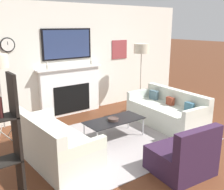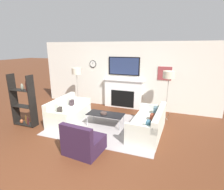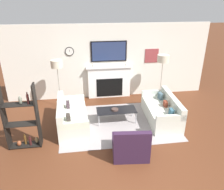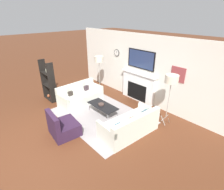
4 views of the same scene
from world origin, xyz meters
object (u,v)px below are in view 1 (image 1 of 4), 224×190
(armchair, at_px, (183,158))
(floor_lamp_right, at_px, (141,50))
(couch_left, at_px, (52,145))
(coffee_table, at_px, (114,121))
(couch_right, at_px, (167,112))
(decorative_bowl, at_px, (113,119))

(armchair, xyz_separation_m, floor_lamp_right, (1.75, 2.86, 1.31))
(couch_left, height_order, coffee_table, couch_left)
(couch_right, distance_m, coffee_table, 1.42)
(coffee_table, bearing_deg, decorative_bowl, -151.92)
(armchair, height_order, coffee_table, armchair)
(couch_right, bearing_deg, armchair, -131.36)
(coffee_table, bearing_deg, couch_left, -176.05)
(armchair, bearing_deg, decorative_bowl, 94.41)
(couch_right, relative_size, armchair, 2.07)
(couch_right, xyz_separation_m, floor_lamp_right, (0.41, 1.33, 1.28))
(couch_left, bearing_deg, floor_lamp_right, 22.83)
(couch_left, xyz_separation_m, floor_lamp_right, (3.17, 1.33, 1.28))
(decorative_bowl, relative_size, floor_lamp_right, 0.12)
(couch_right, distance_m, decorative_bowl, 1.47)
(couch_left, xyz_separation_m, decorative_bowl, (1.30, 0.07, 0.14))
(armchair, xyz_separation_m, decorative_bowl, (-0.12, 1.59, 0.17))
(couch_right, relative_size, floor_lamp_right, 1.09)
(couch_left, bearing_deg, decorative_bowl, 2.91)
(coffee_table, height_order, decorative_bowl, decorative_bowl)
(coffee_table, bearing_deg, armchair, -87.46)
(floor_lamp_right, bearing_deg, decorative_bowl, -145.89)
(decorative_bowl, height_order, floor_lamp_right, floor_lamp_right)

